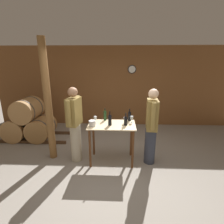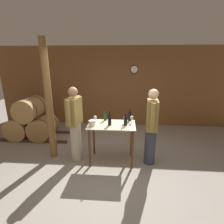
{
  "view_description": "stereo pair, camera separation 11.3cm",
  "coord_description": "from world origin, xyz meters",
  "px_view_note": "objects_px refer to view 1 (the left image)",
  "views": [
    {
      "loc": [
        0.12,
        -3.1,
        2.24
      ],
      "look_at": [
        -0.04,
        0.56,
        1.15
      ],
      "focal_mm": 28.0,
      "sensor_mm": 36.0,
      "label": 1
    },
    {
      "loc": [
        0.23,
        -3.09,
        2.24
      ],
      "look_at": [
        -0.04,
        0.56,
        1.15
      ],
      "focal_mm": 28.0,
      "sensor_mm": 36.0,
      "label": 2
    }
  ],
  "objects_px": {
    "wooden_post": "(48,102)",
    "ice_bucket": "(92,123)",
    "person_host": "(75,123)",
    "wine_bottle_right": "(129,116)",
    "wine_bottle_left": "(110,120)",
    "wine_glass_near_center": "(125,119)",
    "person_visitor_with_scarf": "(151,126)",
    "wine_bottle_center": "(126,121)",
    "wine_bottle_far_left": "(105,115)",
    "wine_glass_near_left": "(95,118)",
    "wine_glass_near_right": "(132,118)"
  },
  "relations": [
    {
      "from": "wine_bottle_far_left",
      "to": "wine_glass_near_left",
      "type": "height_order",
      "value": "wine_bottle_far_left"
    },
    {
      "from": "wine_glass_near_right",
      "to": "person_host",
      "type": "distance_m",
      "value": 1.27
    },
    {
      "from": "wine_bottle_far_left",
      "to": "person_host",
      "type": "relative_size",
      "value": 0.17
    },
    {
      "from": "wine_bottle_right",
      "to": "ice_bucket",
      "type": "bearing_deg",
      "value": -154.89
    },
    {
      "from": "wine_glass_near_left",
      "to": "wine_glass_near_center",
      "type": "bearing_deg",
      "value": 0.65
    },
    {
      "from": "wine_bottle_right",
      "to": "person_visitor_with_scarf",
      "type": "bearing_deg",
      "value": -31.93
    },
    {
      "from": "ice_bucket",
      "to": "person_visitor_with_scarf",
      "type": "xyz_separation_m",
      "value": [
        1.26,
        0.09,
        -0.07
      ]
    },
    {
      "from": "wine_bottle_center",
      "to": "person_host",
      "type": "xyz_separation_m",
      "value": [
        -1.11,
        0.04,
        -0.09
      ]
    },
    {
      "from": "wine_bottle_center",
      "to": "wine_glass_near_center",
      "type": "bearing_deg",
      "value": 94.61
    },
    {
      "from": "wine_glass_near_center",
      "to": "person_visitor_with_scarf",
      "type": "distance_m",
      "value": 0.58
    },
    {
      "from": "wine_glass_near_right",
      "to": "wine_bottle_left",
      "type": "bearing_deg",
      "value": -160.06
    },
    {
      "from": "ice_bucket",
      "to": "person_visitor_with_scarf",
      "type": "distance_m",
      "value": 1.27
    },
    {
      "from": "wine_bottle_left",
      "to": "ice_bucket",
      "type": "height_order",
      "value": "wine_bottle_left"
    },
    {
      "from": "wine_glass_near_left",
      "to": "wine_glass_near_right",
      "type": "xyz_separation_m",
      "value": [
        0.8,
        0.06,
        0.0
      ]
    },
    {
      "from": "wine_bottle_right",
      "to": "person_host",
      "type": "relative_size",
      "value": 0.17
    },
    {
      "from": "wine_bottle_far_left",
      "to": "wine_bottle_left",
      "type": "xyz_separation_m",
      "value": [
        0.13,
        -0.32,
        0.0
      ]
    },
    {
      "from": "wine_bottle_far_left",
      "to": "wine_glass_near_center",
      "type": "xyz_separation_m",
      "value": [
        0.46,
        -0.19,
        -0.01
      ]
    },
    {
      "from": "wine_bottle_right",
      "to": "wine_glass_near_right",
      "type": "xyz_separation_m",
      "value": [
        0.04,
        -0.14,
        0.01
      ]
    },
    {
      "from": "ice_bucket",
      "to": "person_host",
      "type": "xyz_separation_m",
      "value": [
        -0.41,
        0.12,
        -0.05
      ]
    },
    {
      "from": "wine_bottle_far_left",
      "to": "wine_glass_near_right",
      "type": "relative_size",
      "value": 1.82
    },
    {
      "from": "wine_bottle_right",
      "to": "person_host",
      "type": "bearing_deg",
      "value": -167.86
    },
    {
      "from": "wooden_post",
      "to": "person_visitor_with_scarf",
      "type": "height_order",
      "value": "wooden_post"
    },
    {
      "from": "wine_bottle_left",
      "to": "ice_bucket",
      "type": "relative_size",
      "value": 2.15
    },
    {
      "from": "wooden_post",
      "to": "ice_bucket",
      "type": "relative_size",
      "value": 18.75
    },
    {
      "from": "wine_bottle_center",
      "to": "ice_bucket",
      "type": "bearing_deg",
      "value": -173.85
    },
    {
      "from": "wine_bottle_right",
      "to": "wine_bottle_left",
      "type": "bearing_deg",
      "value": -143.84
    },
    {
      "from": "wine_bottle_far_left",
      "to": "wine_bottle_left",
      "type": "bearing_deg",
      "value": -67.85
    },
    {
      "from": "wooden_post",
      "to": "ice_bucket",
      "type": "height_order",
      "value": "wooden_post"
    },
    {
      "from": "wine_bottle_far_left",
      "to": "wine_bottle_left",
      "type": "distance_m",
      "value": 0.35
    },
    {
      "from": "wine_glass_near_center",
      "to": "person_visitor_with_scarf",
      "type": "bearing_deg",
      "value": -9.49
    },
    {
      "from": "wooden_post",
      "to": "person_visitor_with_scarf",
      "type": "xyz_separation_m",
      "value": [
        2.26,
        -0.13,
        -0.46
      ]
    },
    {
      "from": "wine_bottle_center",
      "to": "wine_bottle_far_left",
      "type": "bearing_deg",
      "value": 146.99
    },
    {
      "from": "wooden_post",
      "to": "wine_bottle_right",
      "type": "bearing_deg",
      "value": 4.94
    },
    {
      "from": "wine_glass_near_left",
      "to": "person_visitor_with_scarf",
      "type": "relative_size",
      "value": 0.09
    },
    {
      "from": "wooden_post",
      "to": "wine_glass_near_left",
      "type": "xyz_separation_m",
      "value": [
        1.04,
        -0.04,
        -0.34
      ]
    },
    {
      "from": "wine_bottle_right",
      "to": "ice_bucket",
      "type": "height_order",
      "value": "wine_bottle_right"
    },
    {
      "from": "wine_bottle_far_left",
      "to": "person_visitor_with_scarf",
      "type": "bearing_deg",
      "value": -15.77
    },
    {
      "from": "wine_bottle_far_left",
      "to": "wine_bottle_center",
      "type": "bearing_deg",
      "value": -33.01
    },
    {
      "from": "person_visitor_with_scarf",
      "to": "wine_glass_near_right",
      "type": "bearing_deg",
      "value": 161.04
    },
    {
      "from": "wine_bottle_center",
      "to": "wine_bottle_right",
      "type": "xyz_separation_m",
      "value": [
        0.1,
        0.3,
        0.01
      ]
    },
    {
      "from": "wooden_post",
      "to": "wine_glass_near_center",
      "type": "relative_size",
      "value": 18.4
    },
    {
      "from": "wine_glass_near_left",
      "to": "wine_bottle_far_left",
      "type": "bearing_deg",
      "value": 45.64
    },
    {
      "from": "ice_bucket",
      "to": "person_host",
      "type": "distance_m",
      "value": 0.43
    },
    {
      "from": "wine_bottle_far_left",
      "to": "wine_glass_near_left",
      "type": "bearing_deg",
      "value": -134.36
    },
    {
      "from": "wooden_post",
      "to": "wine_bottle_left",
      "type": "height_order",
      "value": "wooden_post"
    },
    {
      "from": "wine_bottle_right",
      "to": "ice_bucket",
      "type": "relative_size",
      "value": 1.95
    },
    {
      "from": "wine_bottle_left",
      "to": "person_host",
      "type": "height_order",
      "value": "person_host"
    },
    {
      "from": "wooden_post",
      "to": "wine_bottle_far_left",
      "type": "xyz_separation_m",
      "value": [
        1.24,
        0.16,
        -0.34
      ]
    },
    {
      "from": "wine_bottle_left",
      "to": "wine_glass_near_left",
      "type": "relative_size",
      "value": 1.96
    },
    {
      "from": "wine_bottle_left",
      "to": "wine_bottle_center",
      "type": "height_order",
      "value": "wine_bottle_left"
    }
  ]
}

